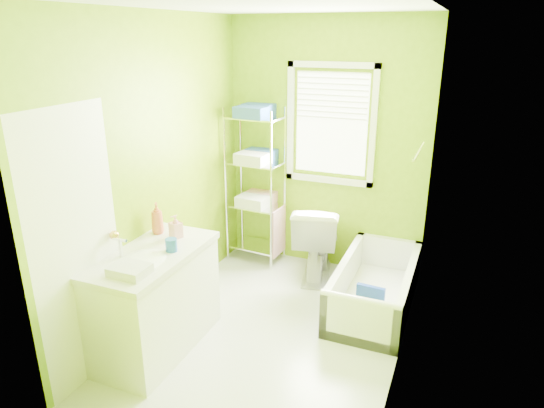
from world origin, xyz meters
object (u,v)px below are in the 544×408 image
at_px(vanity, 155,298).
at_px(wire_shelf_unit, 258,168).
at_px(toilet, 317,240).
at_px(bathtub, 374,294).

height_order(vanity, wire_shelf_unit, wire_shelf_unit).
xyz_separation_m(vanity, wire_shelf_unit, (0.09, 1.81, 0.61)).
xyz_separation_m(toilet, wire_shelf_unit, (-0.72, 0.14, 0.65)).
bearing_deg(bathtub, wire_shelf_unit, 158.70).
bearing_deg(wire_shelf_unit, bathtub, -21.30).
distance_m(bathtub, vanity, 1.98).
relative_size(bathtub, wire_shelf_unit, 0.81).
xyz_separation_m(bathtub, toilet, (-0.69, 0.41, 0.26)).
bearing_deg(wire_shelf_unit, toilet, -10.90).
bearing_deg(vanity, bathtub, 40.04).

